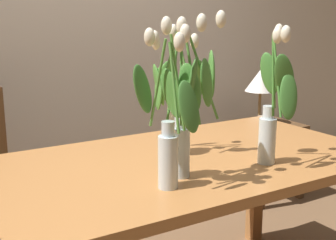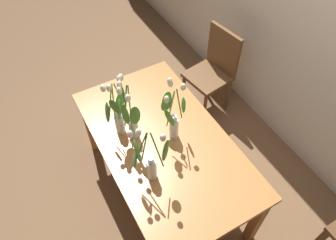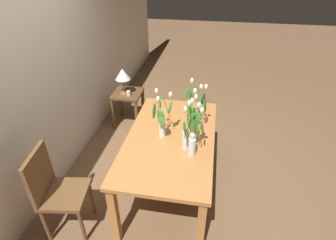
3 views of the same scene
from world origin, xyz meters
name	(u,v)px [view 1 (image 1 of 3)]	position (x,y,z in m)	size (l,w,h in m)	color
room_wall_rear	(68,10)	(0.00, 1.38, 1.35)	(9.00, 0.10, 2.70)	silver
dining_table	(187,179)	(0.00, 0.00, 0.65)	(1.60, 0.90, 0.74)	#B7753D
tulip_vase_0	(174,102)	(-0.01, 0.09, 0.96)	(0.23, 0.21, 0.54)	silver
tulip_vase_1	(170,127)	(-0.24, -0.25, 0.95)	(0.22, 0.20, 0.54)	silver
tulip_vase_2	(272,111)	(0.23, -0.23, 0.95)	(0.17, 0.26, 0.54)	silver
tulip_vase_3	(187,112)	(-0.14, -0.20, 0.98)	(0.25, 0.15, 0.59)	silver
side_table	(265,139)	(1.27, 0.89, 0.43)	(0.44, 0.44, 0.55)	brown
table_lamp	(261,82)	(1.22, 0.91, 0.86)	(0.22, 0.22, 0.40)	olive
pillar_candle	(262,121)	(1.18, 0.83, 0.59)	(0.06, 0.06, 0.07)	beige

